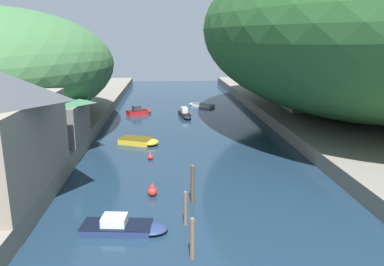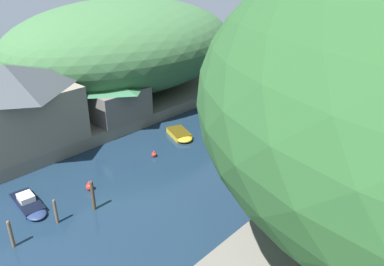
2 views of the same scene
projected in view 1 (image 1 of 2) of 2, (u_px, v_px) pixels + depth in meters
water_surface at (190, 143)px, 44.26m from camera, size 130.00×130.00×0.00m
right_bank at (375, 133)px, 45.64m from camera, size 22.00×120.00×1.54m
hillside_right at (362, 29)px, 50.35m from camera, size 42.52×59.52×23.29m
boathouse_shed at (52, 116)px, 38.84m from camera, size 6.66×8.21×5.08m
right_bank_cottage at (301, 97)px, 56.18m from camera, size 4.52×5.71×3.64m
boat_mid_channel at (125, 227)px, 23.98m from camera, size 5.69×2.37×1.07m
boat_small_dinghy at (185, 115)px, 58.20m from camera, size 2.00×5.18×1.49m
boat_near_quay at (200, 105)px, 67.69m from camera, size 4.75×4.70×0.50m
boat_moored_right at (141, 141)px, 43.66m from camera, size 5.10×3.73×0.71m
boat_yellow_tender at (140, 111)px, 60.56m from camera, size 4.35×3.30×1.51m
mooring_post_nearest at (192, 238)px, 20.85m from camera, size 0.29×0.29×2.54m
mooring_post_second at (186, 208)px, 24.64m from camera, size 0.26×0.26×2.42m
mooring_post_middle at (193, 184)px, 27.81m from camera, size 0.32×0.32×3.06m
channel_buoy_near at (150, 157)px, 38.11m from camera, size 0.57×0.57×0.86m
channel_buoy_far at (152, 191)px, 29.36m from camera, size 0.74×0.74×1.11m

